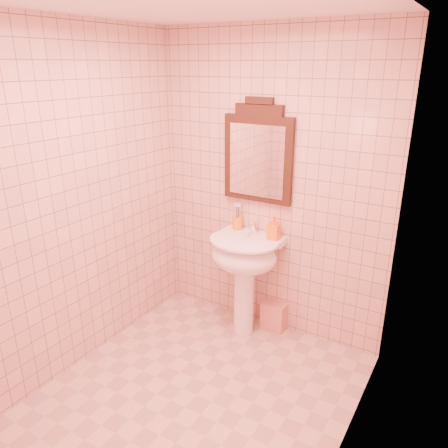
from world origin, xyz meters
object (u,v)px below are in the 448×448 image
Objects in this scene: mirror at (258,155)px; soap_dispenser at (274,228)px; towel at (274,316)px; pedestal_sink at (244,262)px; toothbrush_cup at (238,222)px.

soap_dispenser is at bearing -19.91° from mirror.
pedestal_sink is at bearing -142.02° from towel.
towel is (0.38, -0.01, -0.80)m from toothbrush_cup.
mirror reaches higher than pedestal_sink.
towel is at bearing 37.98° from pedestal_sink.
mirror is 1.41m from towel.
towel is at bearing 61.26° from soap_dispenser.
pedestal_sink is 0.60m from towel.
soap_dispenser is (0.36, -0.05, 0.04)m from toothbrush_cup.
pedestal_sink is 0.36m from toothbrush_cup.
soap_dispenser is at bearing 33.40° from pedestal_sink.
toothbrush_cup is 1.03× the size of soap_dispenser.
mirror is at bearing 7.25° from toothbrush_cup.
pedestal_sink is at bearing -149.13° from soap_dispenser.
mirror reaches higher than soap_dispenser.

